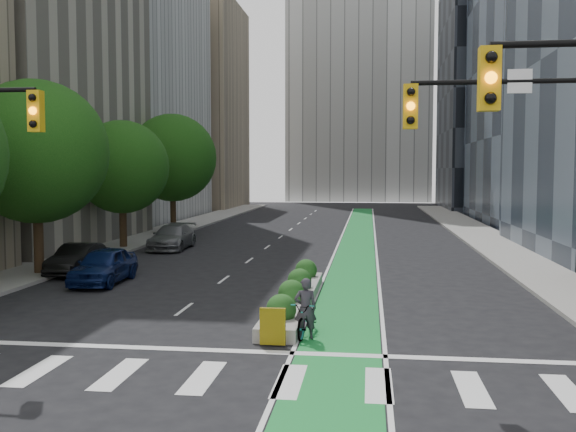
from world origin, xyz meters
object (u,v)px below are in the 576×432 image
(cyclist, at_px, (305,309))
(parked_car_left_mid, at_px, (78,259))
(bicycle, at_px, (307,318))
(parked_car_left_far, at_px, (172,237))
(median_planter, at_px, (295,295))
(parked_car_left_near, at_px, (104,266))

(cyclist, height_order, parked_car_left_mid, cyclist)
(cyclist, bearing_deg, parked_car_left_mid, -52.71)
(bicycle, relative_size, parked_car_left_far, 0.38)
(median_planter, relative_size, parked_car_left_mid, 2.45)
(bicycle, height_order, cyclist, cyclist)
(bicycle, height_order, parked_car_left_mid, parked_car_left_mid)
(parked_car_left_mid, bearing_deg, parked_car_left_far, 80.09)
(cyclist, relative_size, parked_car_left_mid, 0.42)
(parked_car_left_far, bearing_deg, median_planter, -60.51)
(bicycle, height_order, parked_car_left_near, parked_car_left_near)
(median_planter, bearing_deg, parked_car_left_far, 121.22)
(bicycle, distance_m, parked_car_left_near, 11.91)
(bicycle, relative_size, parked_car_left_mid, 0.46)
(parked_car_left_mid, bearing_deg, cyclist, -42.27)
(bicycle, relative_size, cyclist, 1.10)
(parked_car_left_near, xyz_separation_m, parked_car_left_mid, (-2.21, 2.22, -0.07))
(bicycle, xyz_separation_m, parked_car_left_mid, (-11.50, 9.67, 0.19))
(median_planter, distance_m, bicycle, 4.07)
(bicycle, bearing_deg, median_planter, 108.90)
(cyclist, xyz_separation_m, parked_car_left_far, (-10.02, 19.59, -0.14))
(median_planter, xyz_separation_m, parked_car_left_near, (-8.49, 3.46, 0.38))
(bicycle, distance_m, cyclist, 0.53)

